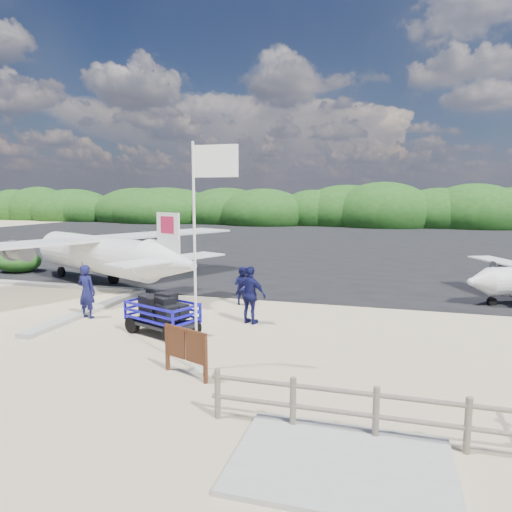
{
  "coord_description": "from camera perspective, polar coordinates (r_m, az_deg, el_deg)",
  "views": [
    {
      "loc": [
        6.06,
        -12.94,
        4.35
      ],
      "look_at": [
        0.65,
        5.94,
        1.73
      ],
      "focal_mm": 32.0,
      "sensor_mm": 36.0,
      "label": 1
    }
  ],
  "objects": [
    {
      "name": "aircraft_large",
      "position": [
        32.3,
        21.49,
        -0.68
      ],
      "size": [
        20.7,
        20.7,
        4.67
      ],
      "primitive_type": null,
      "rotation": [
        0.0,
        0.0,
        2.7
      ],
      "color": "#B2B2B2",
      "rests_on": "ground"
    },
    {
      "name": "crew_c",
      "position": [
        15.51,
        -0.69,
        -4.92
      ],
      "size": [
        1.24,
        0.77,
        1.98
      ],
      "primitive_type": "imported",
      "rotation": [
        0.0,
        0.0,
        2.88
      ],
      "color": "#131447",
      "rests_on": "ground"
    },
    {
      "name": "flagpole",
      "position": [
        11.88,
        -7.4,
        -13.95
      ],
      "size": [
        1.13,
        0.48,
        5.61
      ],
      "primitive_type": null,
      "rotation": [
        0.0,
        0.0,
        0.01
      ],
      "color": "white",
      "rests_on": "ground"
    },
    {
      "name": "crew_a",
      "position": [
        17.32,
        -20.41,
        -4.17
      ],
      "size": [
        0.75,
        0.54,
        1.92
      ],
      "primitive_type": "imported",
      "rotation": [
        0.0,
        0.0,
        3.03
      ],
      "color": "#131447",
      "rests_on": "ground"
    },
    {
      "name": "asphalt_apron",
      "position": [
        43.58,
        7.93,
        1.79
      ],
      "size": [
        90.0,
        50.0,
        0.04
      ],
      "primitive_type": null,
      "color": "#B2B2B2",
      "rests_on": "ground"
    },
    {
      "name": "walkway_pad",
      "position": [
        8.2,
        10.62,
        -24.55
      ],
      "size": [
        3.5,
        2.5,
        0.1
      ],
      "primitive_type": null,
      "color": "#B2B2B2",
      "rests_on": "ground"
    },
    {
      "name": "fence",
      "position": [
        9.05,
        14.65,
        -21.39
      ],
      "size": [
        6.4,
        2.0,
        1.1
      ],
      "primitive_type": null,
      "color": "#B2B2B2",
      "rests_on": "ground"
    },
    {
      "name": "baggage_cart",
      "position": [
        14.91,
        -11.56,
        -9.53
      ],
      "size": [
        2.81,
        2.2,
        1.23
      ],
      "primitive_type": null,
      "rotation": [
        0.0,
        0.0,
        -0.37
      ],
      "color": "#140DCD",
      "rests_on": "ground"
    },
    {
      "name": "aircraft_small",
      "position": [
        49.09,
        -5.67,
        2.47
      ],
      "size": [
        8.08,
        8.08,
        2.22
      ],
      "primitive_type": null,
      "rotation": [
        0.0,
        0.0,
        3.54
      ],
      "color": "#B2B2B2",
      "rests_on": "ground"
    },
    {
      "name": "ground",
      "position": [
        14.93,
        -8.82,
        -9.43
      ],
      "size": [
        160.0,
        160.0,
        0.0
      ],
      "primitive_type": "plane",
      "color": "beige"
    },
    {
      "name": "crew_b",
      "position": [
        18.25,
        -1.76,
        -3.71
      ],
      "size": [
        0.86,
        0.74,
        1.54
      ],
      "primitive_type": "imported",
      "rotation": [
        0.0,
        0.0,
        2.91
      ],
      "color": "#131447",
      "rests_on": "ground"
    },
    {
      "name": "vegetation_band",
      "position": [
        68.34,
        10.9,
        3.81
      ],
      "size": [
        124.0,
        8.0,
        4.4
      ],
      "primitive_type": null,
      "color": "#B2B2B2",
      "rests_on": "ground"
    },
    {
      "name": "signboard",
      "position": [
        11.53,
        -8.72,
        -14.66
      ],
      "size": [
        1.44,
        0.69,
        1.23
      ],
      "primitive_type": null,
      "rotation": [
        0.0,
        0.0,
        -0.38
      ],
      "color": "#532C17",
      "rests_on": "ground"
    }
  ]
}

